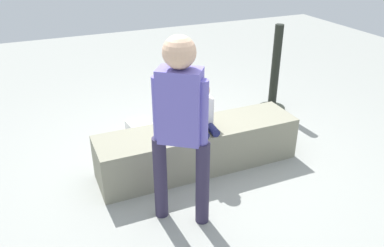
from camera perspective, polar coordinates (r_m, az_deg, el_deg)
ground_plane at (r=4.05m, az=0.94°, el=-6.27°), size 12.00×12.00×0.00m
concrete_ledge at (r=3.93m, az=0.96°, el=-3.51°), size 2.05×0.51×0.45m
child_seated at (r=3.70m, az=1.51°, el=2.14°), size 0.28×0.32×0.48m
adult_standing at (r=2.89m, az=-1.75°, el=0.81°), size 0.40×0.35×1.58m
cake_plate at (r=3.78m, az=-2.14°, el=-0.55°), size 0.22×0.22×0.07m
gift_bag at (r=4.37m, az=-2.42°, el=-1.67°), size 0.21×0.09×0.30m
railing_post at (r=5.22m, az=12.04°, el=6.39°), size 0.36×0.36×1.16m
water_bottle_near_gift at (r=5.35m, az=2.27°, el=3.57°), size 0.07×0.07×0.22m
cake_box_white at (r=4.74m, az=-7.70°, el=-0.48°), size 0.30×0.33×0.11m
handbag_black_leather at (r=4.76m, az=7.96°, el=0.28°), size 0.28×0.13×0.30m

